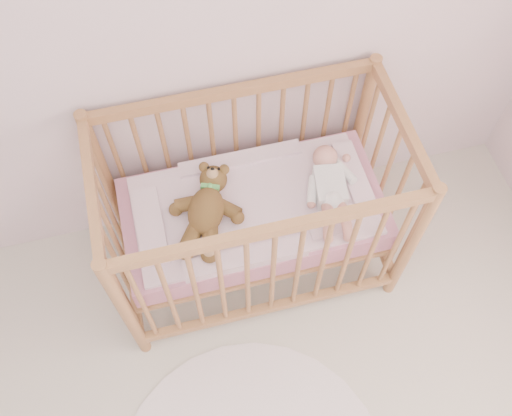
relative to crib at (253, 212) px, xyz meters
name	(u,v)px	position (x,y,z in m)	size (l,w,h in m)	color
wall_back	(113,31)	(-0.43, 0.40, 0.85)	(4.00, 0.02, 2.70)	silver
crib	(253,212)	(0.00, 0.00, 0.00)	(1.36, 0.76, 1.00)	#B1794B
mattress	(253,213)	(0.00, 0.00, -0.01)	(1.22, 0.62, 0.13)	pink
blanket	(253,205)	(0.00, 0.00, 0.06)	(1.10, 0.58, 0.06)	pink
baby	(330,184)	(0.36, -0.02, 0.14)	(0.25, 0.53, 0.13)	white
teddy_bear	(206,210)	(-0.22, -0.02, 0.15)	(0.36, 0.51, 0.14)	brown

